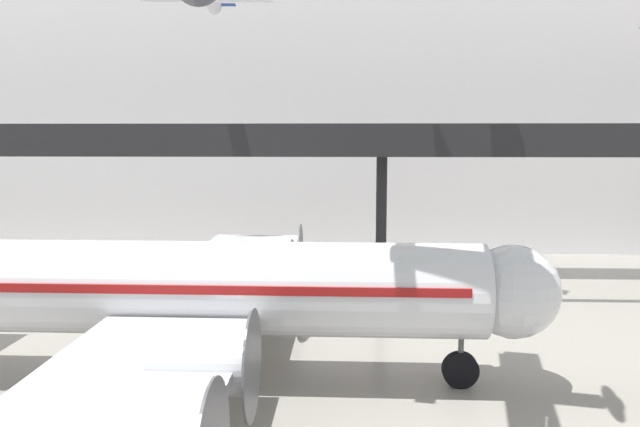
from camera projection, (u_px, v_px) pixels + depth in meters
hangar_back_wall at (376, 71)px, 47.69m from camera, size 140.00×3.00×27.76m
mezzanine_walkway at (383, 151)px, 38.87m from camera, size 110.00×3.20×9.67m
airliner_silver_main at (170, 289)px, 22.38m from camera, size 28.05×31.69×9.90m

